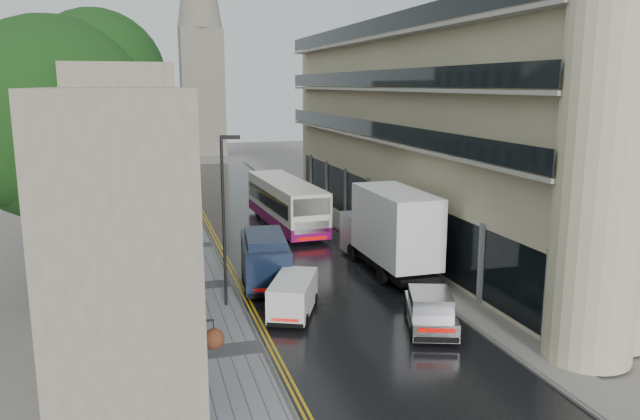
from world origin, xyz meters
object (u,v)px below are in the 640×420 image
lamp_post_far (185,174)px  pedestrian (191,250)px  white_van (270,306)px  navy_van (247,269)px  white_lorry (383,240)px  cream_bus (281,214)px  tree_far (86,145)px  lamp_post_near (224,223)px  tree_near (58,155)px  silver_hatchback (413,323)px

lamp_post_far → pedestrian: bearing=-80.5°
white_van → lamp_post_far: bearing=119.6°
navy_van → white_lorry: bearing=7.4°
white_lorry → white_van: bearing=-150.3°
cream_bus → pedestrian: cream_bus is taller
tree_far → cream_bus: size_ratio=1.02×
tree_far → lamp_post_near: size_ratio=1.59×
navy_van → lamp_post_far: lamp_post_far is taller
white_van → pedestrian: pedestrian is taller
cream_bus → lamp_post_near: (-5.42, -12.33, 2.36)m
pedestrian → lamp_post_far: 11.31m
lamp_post_near → lamp_post_far: (-0.46, 17.87, -0.18)m
tree_far → pedestrian: size_ratio=6.91×
tree_near → pedestrian: size_ratio=7.70×
tree_far → lamp_post_near: bearing=-67.8°
tree_near → white_lorry: bearing=-10.6°
white_lorry → white_van: (-6.72, -3.91, -1.47)m
white_lorry → lamp_post_far: size_ratio=1.19×
silver_hatchback → tree_far: bearing=140.0°
white_lorry → lamp_post_far: lamp_post_far is taller
tree_near → tree_far: tree_near is taller
white_lorry → lamp_post_near: size_ratio=1.14×
navy_van → pedestrian: 6.28m
cream_bus → white_van: (-3.90, -15.11, -0.79)m
cream_bus → navy_van: bearing=-113.6°
silver_hatchback → cream_bus: bearing=113.4°
tree_far → silver_hatchback: tree_far is taller
white_lorry → navy_van: 7.12m
navy_van → lamp_post_near: lamp_post_near is taller
silver_hatchback → pedestrian: (-7.73, 13.03, 0.21)m
pedestrian → tree_far: bearing=-72.4°
pedestrian → lamp_post_far: lamp_post_far is taller
navy_van → lamp_post_near: size_ratio=0.71×
lamp_post_near → white_lorry: bearing=25.1°
navy_van → lamp_post_far: size_ratio=0.74×
white_van → lamp_post_near: bearing=142.8°
lamp_post_near → lamp_post_far: lamp_post_near is taller
tree_far → navy_van: 18.55m
white_lorry → lamp_post_far: 18.91m
tree_far → white_van: (8.47, -19.81, -5.33)m
white_lorry → silver_hatchback: size_ratio=2.11×
silver_hatchback → lamp_post_far: (-7.18, 23.96, 3.05)m
cream_bus → white_lorry: size_ratio=1.37×
silver_hatchback → lamp_post_near: lamp_post_near is taller
tree_near → white_lorry: size_ratio=1.55×
tree_near → lamp_post_near: size_ratio=1.77×
tree_far → silver_hatchback: 27.40m
pedestrian → lamp_post_near: size_ratio=0.23×
lamp_post_far → cream_bus: bearing=-30.9°
tree_near → pedestrian: 9.08m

